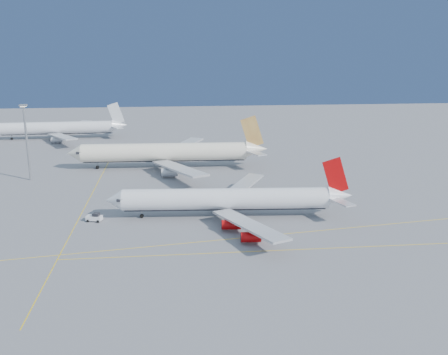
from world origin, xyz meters
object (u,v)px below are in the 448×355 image
airliner_etihad (169,152)px  light_mast (26,136)px  airliner_third (60,128)px  pushback_tug (95,217)px  airliner_virgin (231,199)px

airliner_etihad → light_mast: (-44.47, -12.03, 8.73)m
airliner_third → airliner_etihad: bearing=-53.8°
airliner_etihad → light_mast: bearing=-162.9°
pushback_tug → light_mast: bearing=137.2°
airliner_etihad → airliner_third: 80.90m
airliner_etihad → pushback_tug: airliner_etihad is taller
airliner_virgin → light_mast: (-59.91, 42.50, 9.70)m
airliner_etihad → light_mast: light_mast is taller
airliner_virgin → airliner_third: bearing=123.0°
airliner_virgin → light_mast: light_mast is taller
airliner_third → pushback_tug: bearing=-77.0°
airliner_etihad → airliner_third: size_ratio=1.14×
airliner_virgin → airliner_etihad: bearing=109.7°
airliner_virgin → airliner_third: 134.99m
airliner_third → light_mast: (5.80, -75.41, 9.30)m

